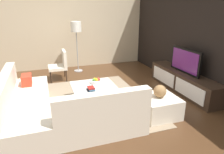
% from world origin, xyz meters
% --- Properties ---
extents(ground_plane, '(14.00, 14.00, 0.00)m').
position_xyz_m(ground_plane, '(0.00, 0.00, 0.00)').
color(ground_plane, '#4C301C').
extents(feature_wall_back, '(6.40, 0.12, 2.80)m').
position_xyz_m(feature_wall_back, '(0.00, 2.70, 1.40)').
color(feature_wall_back, black).
rests_on(feature_wall_back, ground).
extents(side_wall_left, '(0.12, 5.20, 2.80)m').
position_xyz_m(side_wall_left, '(-3.20, 0.20, 1.40)').
color(side_wall_left, beige).
rests_on(side_wall_left, ground).
extents(area_rug, '(3.03, 2.50, 0.01)m').
position_xyz_m(area_rug, '(-0.10, 0.00, 0.01)').
color(area_rug, gray).
rests_on(area_rug, ground).
extents(media_console, '(2.32, 0.49, 0.50)m').
position_xyz_m(media_console, '(-0.00, 2.40, 0.25)').
color(media_console, '#332319').
rests_on(media_console, ground).
extents(television, '(1.06, 0.06, 0.60)m').
position_xyz_m(television, '(0.00, 2.40, 0.80)').
color(television, black).
rests_on(television, media_console).
extents(sectional_couch, '(2.47, 2.39, 0.85)m').
position_xyz_m(sectional_couch, '(0.53, -0.87, 0.29)').
color(sectional_couch, beige).
rests_on(sectional_couch, ground).
extents(coffee_table, '(0.95, 0.96, 0.38)m').
position_xyz_m(coffee_table, '(-0.10, 0.10, 0.20)').
color(coffee_table, '#332319').
rests_on(coffee_table, ground).
extents(accent_chair_near, '(0.55, 0.51, 0.87)m').
position_xyz_m(accent_chair_near, '(-1.89, -0.45, 0.49)').
color(accent_chair_near, '#332319').
rests_on(accent_chair_near, ground).
extents(floor_lamp, '(0.33, 0.33, 1.62)m').
position_xyz_m(floor_lamp, '(-2.55, 0.16, 1.37)').
color(floor_lamp, '#A5A5AA').
rests_on(floor_lamp, ground).
extents(ottoman, '(0.70, 0.70, 0.40)m').
position_xyz_m(ottoman, '(0.91, 1.15, 0.20)').
color(ottoman, beige).
rests_on(ottoman, ground).
extents(fruit_bowl, '(0.28, 0.28, 0.14)m').
position_xyz_m(fruit_bowl, '(-0.28, 0.20, 0.43)').
color(fruit_bowl, silver).
rests_on(fruit_bowl, coffee_table).
extents(decorative_ball, '(0.25, 0.25, 0.25)m').
position_xyz_m(decorative_ball, '(0.91, 1.15, 0.52)').
color(decorative_ball, '#997247').
rests_on(decorative_ball, ottoman).
extents(book_stack, '(0.22, 0.15, 0.08)m').
position_xyz_m(book_stack, '(0.12, -0.02, 0.42)').
color(book_stack, '#1E232D').
rests_on(book_stack, coffee_table).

